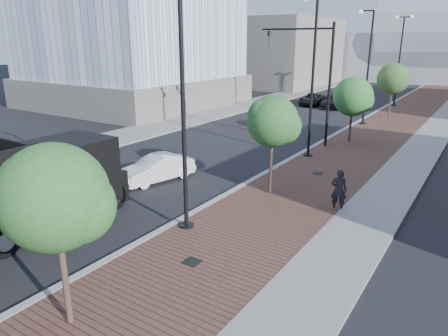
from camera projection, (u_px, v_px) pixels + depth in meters
The scene contains 22 objects.
sidewalk at pixel (412, 117), 38.15m from camera, with size 7.00×140.00×0.12m, color #4C2D23.
concrete_strip at pixel (445, 120), 36.73m from camera, with size 2.40×140.00×0.13m, color slate.
curb at pixel (374, 113), 39.98m from camera, with size 0.30×140.00×0.14m, color gray.
west_sidewalk at pixel (256, 103), 46.80m from camera, with size 4.00×140.00×0.12m, color slate.
white_sedan at pixel (157, 168), 20.96m from camera, with size 1.40×4.01×1.32m, color silver.
dark_car_mid at pixel (312, 99), 45.45m from camera, with size 2.12×4.60×1.28m, color black.
dark_car_far at pixel (333, 101), 43.68m from camera, with size 1.93×4.75×1.38m, color black.
pedestrian at pixel (339, 190), 17.24m from camera, with size 0.66×0.44×1.82m, color black.
streetlight_1 at pixel (181, 117), 14.54m from camera, with size 1.44×0.56×9.21m.
streetlight_2 at pixel (313, 78), 23.90m from camera, with size 1.72×0.56×9.28m.
streetlight_3 at pixel (366, 73), 33.66m from camera, with size 1.44×0.56×9.21m.
streetlight_4 at pixel (399, 61), 43.03m from camera, with size 1.72×0.56×9.28m.
traffic_mast at pixel (317, 71), 26.71m from camera, with size 5.09×0.20×8.00m.
tree_0 at pixel (56, 198), 9.42m from camera, with size 2.57×2.55×4.77m.
tree_1 at pixel (274, 122), 18.19m from camera, with size 2.35×2.30×4.64m.
tree_2 at pixel (354, 97), 27.83m from camera, with size 2.66×2.66×4.57m.
tree_3 at pixel (393, 79), 37.30m from camera, with size 2.80×2.80×4.95m.
tower_podium at pixel (135, 91), 45.77m from camera, with size 19.00×19.00×3.00m, color #645F5A.
convention_center at pixel (430, 45), 75.12m from camera, with size 50.00×30.00×50.00m.
commercial_block_nw at pixel (280, 52), 64.94m from camera, with size 14.00×20.00×10.00m, color slate.
utility_cover_1 at pixel (192, 262), 13.20m from camera, with size 0.50×0.50×0.02m, color black.
utility_cover_2 at pixel (318, 173), 21.97m from camera, with size 0.50×0.50×0.02m, color black.
Camera 1 is at (9.69, -1.20, 6.96)m, focal length 33.00 mm.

